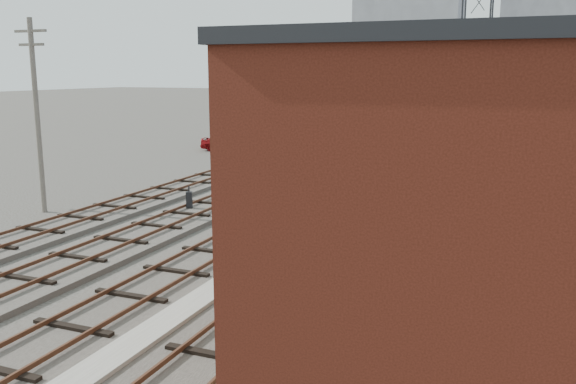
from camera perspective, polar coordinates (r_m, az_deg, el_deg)
The scene contains 23 objects.
ground at distance 62.92m, azimuth 13.81°, elevation 4.86°, with size 320.00×320.00×0.00m, color #282621.
track_right at distance 41.94m, azimuth 12.94°, elevation 2.01°, with size 3.20×90.00×0.39m.
track_mid_right at distance 42.74m, azimuth 7.64°, elevation 2.37°, with size 3.20×90.00×0.39m.
track_mid_left at distance 43.89m, azimuth 2.58°, elevation 2.69°, with size 3.20×90.00×0.39m.
track_left at distance 45.37m, azimuth -2.19°, elevation 2.97°, with size 3.20×90.00×0.39m.
platform_curb at distance 19.17m, azimuth -5.64°, elevation -8.57°, with size 0.90×28.00×0.26m, color gray.
brick_building at distance 14.32m, azimuth 15.69°, elevation -1.18°, with size 6.54×12.20×7.22m.
lattice_tower at distance 37.10m, azimuth 17.09°, elevation 12.12°, with size 1.60×1.60×15.00m.
utility_pole_left_a at distance 30.74m, azimuth -22.46°, elevation 7.01°, with size 1.80×0.24×9.00m.
utility_pole_left_b at distance 51.64m, azimuth -2.54°, elevation 9.19°, with size 1.80×0.24×9.00m.
utility_pole_left_c at distance 75.09m, azimuth 5.53°, elevation 9.78°, with size 1.80×0.24×9.00m.
utility_pole_right_a at distance 30.08m, azimuth 17.47°, elevation 7.26°, with size 1.80×0.24×9.00m.
utility_pole_right_b at distance 60.01m, azimuth 19.95°, elevation 8.82°, with size 1.80×0.24×9.00m.
apartment_left at distance 139.81m, azimuth 11.27°, elevation 14.44°, with size 22.00×14.00×30.00m, color gray.
apartment_right at distance 152.07m, azimuth 22.27°, elevation 12.80°, with size 16.00×12.00×26.00m, color gray.
shed_left at distance 66.96m, azimuth 0.12°, elevation 6.92°, with size 8.00×5.00×3.20m, color gray.
shed_right at distance 72.08m, azimuth 22.21°, elevation 6.72°, with size 6.00×6.00×4.00m, color gray.
signal_mast at distance 15.76m, azimuth 1.65°, elevation -4.76°, with size 0.40×0.41×3.89m.
switch_stand at distance 29.37m, azimuth -9.23°, elevation -0.82°, with size 0.35×0.35×1.17m.
site_trailer at distance 64.28m, azimuth 3.97°, elevation 6.48°, with size 6.81×4.65×2.64m.
car_red at distance 51.94m, azimuth -5.76°, elevation 4.67°, with size 1.75×4.34×1.48m, color maroon.
car_silver at distance 57.32m, azimuth 0.19°, elevation 5.35°, with size 1.59×4.55×1.50m, color #989CA0.
car_grey at distance 53.22m, azimuth -0.17°, elevation 4.89°, with size 2.08×5.12×1.49m, color gray.
Camera 1 is at (8.97, -1.93, 6.59)m, focal length 38.00 mm.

